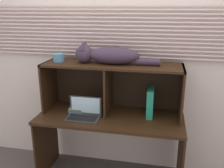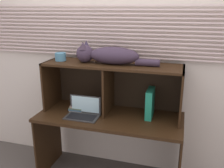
% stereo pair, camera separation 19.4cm
% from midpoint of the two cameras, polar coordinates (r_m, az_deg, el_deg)
% --- Properties ---
extents(back_panel_with_blinds, '(4.40, 0.08, 2.50)m').
position_cam_midpoint_polar(back_panel_with_blinds, '(2.71, 3.53, 5.71)').
color(back_panel_with_blinds, beige).
rests_on(back_panel_with_blinds, ground).
extents(desk, '(1.46, 0.61, 0.74)m').
position_cam_midpoint_polar(desk, '(2.61, 1.55, -10.13)').
color(desk, black).
rests_on(desk, ground).
extents(hutch_shelf_unit, '(1.39, 0.40, 0.52)m').
position_cam_midpoint_polar(hutch_shelf_unit, '(2.55, 2.31, 1.28)').
color(hutch_shelf_unit, black).
rests_on(hutch_shelf_unit, desk).
extents(cat, '(0.84, 0.20, 0.21)m').
position_cam_midpoint_polar(cat, '(2.47, 1.25, 6.62)').
color(cat, '#392B3C').
rests_on(cat, hutch_shelf_unit).
extents(laptop, '(0.33, 0.20, 0.20)m').
position_cam_midpoint_polar(laptop, '(2.53, -4.38, -6.45)').
color(laptop, '#313131').
rests_on(laptop, desk).
extents(binder_upright, '(0.06, 0.24, 0.29)m').
position_cam_midpoint_polar(binder_upright, '(2.52, 10.86, -4.33)').
color(binder_upright, '#1D8364').
rests_on(binder_upright, desk).
extents(book_stack, '(0.15, 0.26, 0.06)m').
position_cam_midpoint_polar(book_stack, '(2.73, -5.34, -4.97)').
color(book_stack, gray).
rests_on(book_stack, desk).
extents(small_basket, '(0.11, 0.11, 0.08)m').
position_cam_midpoint_polar(small_basket, '(2.65, -9.60, 6.12)').
color(small_basket, teal).
rests_on(small_basket, hutch_shelf_unit).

